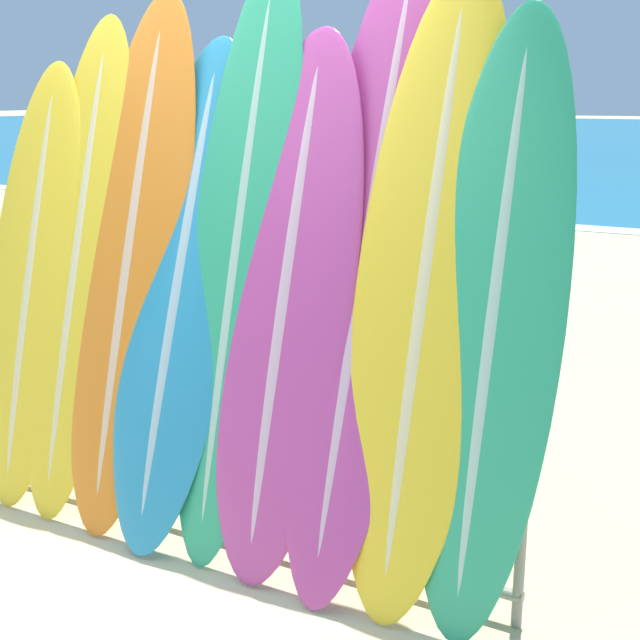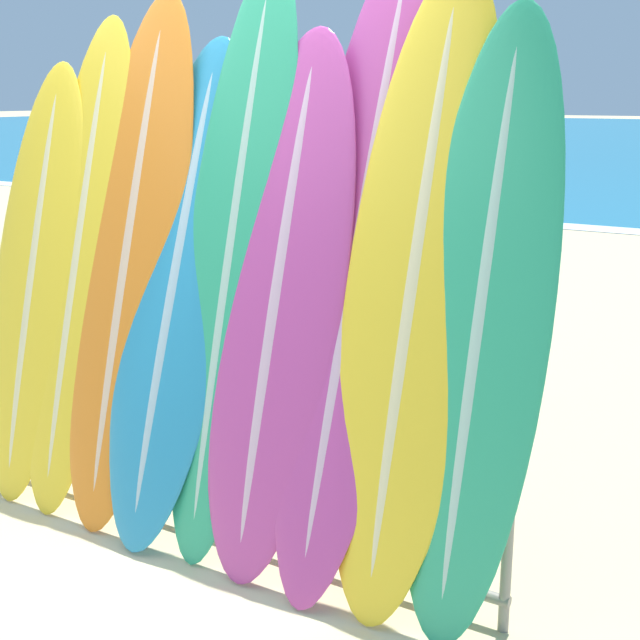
{
  "view_description": "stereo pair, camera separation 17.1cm",
  "coord_description": "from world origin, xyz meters",
  "px_view_note": "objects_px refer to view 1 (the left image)",
  "views": [
    {
      "loc": [
        2.45,
        -2.17,
        1.9
      ],
      "look_at": [
        0.39,
        1.51,
        0.83
      ],
      "focal_mm": 50.0,
      "sensor_mm": 36.0,
      "label": 1
    },
    {
      "loc": [
        2.6,
        -2.09,
        1.9
      ],
      "look_at": [
        0.39,
        1.51,
        0.83
      ],
      "focal_mm": 50.0,
      "sensor_mm": 36.0,
      "label": 2
    }
  ],
  "objects_px": {
    "surfboard_slot_5": "(287,306)",
    "surfboard_rack": "(228,448)",
    "surfboard_slot_2": "(131,263)",
    "surfboard_slot_0": "(33,285)",
    "person_far_left": "(487,256)",
    "surfboard_slot_4": "(238,260)",
    "person_near_water": "(250,211)",
    "surfboard_slot_6": "(366,263)",
    "surfboard_slot_1": "(78,268)",
    "person_mid_beach": "(418,182)",
    "surfboard_slot_7": "(425,293)",
    "surfboard_slot_3": "(181,293)",
    "surfboard_slot_8": "(493,325)"
  },
  "relations": [
    {
      "from": "surfboard_slot_7",
      "to": "surfboard_rack",
      "type": "bearing_deg",
      "value": -174.67
    },
    {
      "from": "surfboard_slot_0",
      "to": "surfboard_rack",
      "type": "bearing_deg",
      "value": -1.55
    },
    {
      "from": "surfboard_slot_5",
      "to": "surfboard_rack",
      "type": "bearing_deg",
      "value": -169.71
    },
    {
      "from": "surfboard_slot_2",
      "to": "person_far_left",
      "type": "distance_m",
      "value": 2.49
    },
    {
      "from": "surfboard_slot_7",
      "to": "person_mid_beach",
      "type": "bearing_deg",
      "value": 113.24
    },
    {
      "from": "surfboard_slot_6",
      "to": "surfboard_slot_1",
      "type": "bearing_deg",
      "value": -177.15
    },
    {
      "from": "surfboard_slot_5",
      "to": "surfboard_slot_7",
      "type": "distance_m",
      "value": 0.59
    },
    {
      "from": "surfboard_slot_7",
      "to": "person_far_left",
      "type": "height_order",
      "value": "surfboard_slot_7"
    },
    {
      "from": "surfboard_slot_1",
      "to": "surfboard_slot_5",
      "type": "bearing_deg",
      "value": -0.9
    },
    {
      "from": "surfboard_slot_5",
      "to": "surfboard_slot_8",
      "type": "bearing_deg",
      "value": 0.23
    },
    {
      "from": "surfboard_slot_4",
      "to": "person_far_left",
      "type": "distance_m",
      "value": 2.35
    },
    {
      "from": "surfboard_slot_7",
      "to": "person_mid_beach",
      "type": "relative_size",
      "value": 1.47
    },
    {
      "from": "surfboard_slot_3",
      "to": "person_far_left",
      "type": "height_order",
      "value": "surfboard_slot_3"
    },
    {
      "from": "surfboard_slot_0",
      "to": "person_far_left",
      "type": "distance_m",
      "value": 2.77
    },
    {
      "from": "surfboard_slot_1",
      "to": "surfboard_slot_6",
      "type": "xyz_separation_m",
      "value": [
        1.43,
        0.07,
        0.14
      ]
    },
    {
      "from": "surfboard_slot_6",
      "to": "surfboard_slot_4",
      "type": "bearing_deg",
      "value": -175.43
    },
    {
      "from": "surfboard_rack",
      "to": "surfboard_slot_7",
      "type": "bearing_deg",
      "value": 5.33
    },
    {
      "from": "surfboard_rack",
      "to": "surfboard_slot_0",
      "type": "bearing_deg",
      "value": 178.45
    },
    {
      "from": "surfboard_rack",
      "to": "surfboard_slot_0",
      "type": "relative_size",
      "value": 1.26
    },
    {
      "from": "surfboard_slot_4",
      "to": "person_near_water",
      "type": "distance_m",
      "value": 3.62
    },
    {
      "from": "surfboard_slot_3",
      "to": "surfboard_slot_6",
      "type": "relative_size",
      "value": 0.85
    },
    {
      "from": "surfboard_rack",
      "to": "surfboard_slot_3",
      "type": "distance_m",
      "value": 0.69
    },
    {
      "from": "surfboard_slot_1",
      "to": "person_near_water",
      "type": "bearing_deg",
      "value": 109.59
    },
    {
      "from": "surfboard_slot_1",
      "to": "surfboard_slot_2",
      "type": "bearing_deg",
      "value": 2.31
    },
    {
      "from": "surfboard_slot_7",
      "to": "person_near_water",
      "type": "xyz_separation_m",
      "value": [
        -2.79,
        3.05,
        -0.21
      ]
    },
    {
      "from": "surfboard_slot_7",
      "to": "person_far_left",
      "type": "bearing_deg",
      "value": 103.16
    },
    {
      "from": "surfboard_slot_0",
      "to": "surfboard_slot_4",
      "type": "bearing_deg",
      "value": 3.16
    },
    {
      "from": "surfboard_slot_5",
      "to": "surfboard_slot_6",
      "type": "height_order",
      "value": "surfboard_slot_6"
    },
    {
      "from": "surfboard_slot_0",
      "to": "surfboard_slot_5",
      "type": "relative_size",
      "value": 0.95
    },
    {
      "from": "surfboard_slot_8",
      "to": "surfboard_slot_7",
      "type": "bearing_deg",
      "value": 174.37
    },
    {
      "from": "surfboard_slot_1",
      "to": "surfboard_slot_7",
      "type": "xyz_separation_m",
      "value": [
        1.7,
        0.01,
        0.06
      ]
    },
    {
      "from": "surfboard_slot_2",
      "to": "person_mid_beach",
      "type": "height_order",
      "value": "surfboard_slot_2"
    },
    {
      "from": "surfboard_rack",
      "to": "surfboard_slot_3",
      "type": "bearing_deg",
      "value": 167.71
    },
    {
      "from": "surfboard_slot_1",
      "to": "surfboard_slot_5",
      "type": "xyz_separation_m",
      "value": [
        1.13,
        -0.02,
        -0.04
      ]
    },
    {
      "from": "surfboard_slot_0",
      "to": "surfboard_slot_4",
      "type": "height_order",
      "value": "surfboard_slot_4"
    },
    {
      "from": "surfboard_rack",
      "to": "surfboard_slot_0",
      "type": "xyz_separation_m",
      "value": [
        -1.12,
        0.03,
        0.59
      ]
    },
    {
      "from": "surfboard_rack",
      "to": "person_mid_beach",
      "type": "distance_m",
      "value": 7.33
    },
    {
      "from": "surfboard_slot_2",
      "to": "surfboard_slot_5",
      "type": "bearing_deg",
      "value": -2.1
    },
    {
      "from": "surfboard_slot_0",
      "to": "surfboard_slot_5",
      "type": "height_order",
      "value": "surfboard_slot_5"
    },
    {
      "from": "surfboard_rack",
      "to": "surfboard_slot_4",
      "type": "xyz_separation_m",
      "value": [
        0.01,
        0.09,
        0.79
      ]
    },
    {
      "from": "person_far_left",
      "to": "surfboard_slot_3",
      "type": "bearing_deg",
      "value": 90.41
    },
    {
      "from": "surfboard_slot_2",
      "to": "person_mid_beach",
      "type": "bearing_deg",
      "value": 102.83
    },
    {
      "from": "surfboard_slot_4",
      "to": "person_mid_beach",
      "type": "bearing_deg",
      "value": 107.19
    },
    {
      "from": "person_mid_beach",
      "to": "person_far_left",
      "type": "xyz_separation_m",
      "value": [
        2.43,
        -4.6,
        0.03
      ]
    },
    {
      "from": "surfboard_slot_8",
      "to": "person_near_water",
      "type": "distance_m",
      "value": 4.34
    },
    {
      "from": "surfboard_rack",
      "to": "surfboard_slot_3",
      "type": "relative_size",
      "value": 1.2
    },
    {
      "from": "surfboard_slot_1",
      "to": "person_far_left",
      "type": "height_order",
      "value": "surfboard_slot_1"
    },
    {
      "from": "surfboard_slot_5",
      "to": "person_near_water",
      "type": "bearing_deg",
      "value": 125.72
    },
    {
      "from": "surfboard_slot_2",
      "to": "person_near_water",
      "type": "xyz_separation_m",
      "value": [
        -1.4,
        3.05,
        -0.2
      ]
    },
    {
      "from": "surfboard_slot_5",
      "to": "surfboard_slot_2",
      "type": "bearing_deg",
      "value": 177.9
    }
  ]
}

